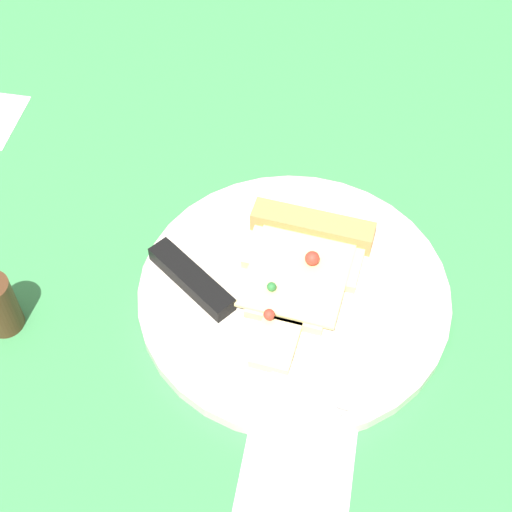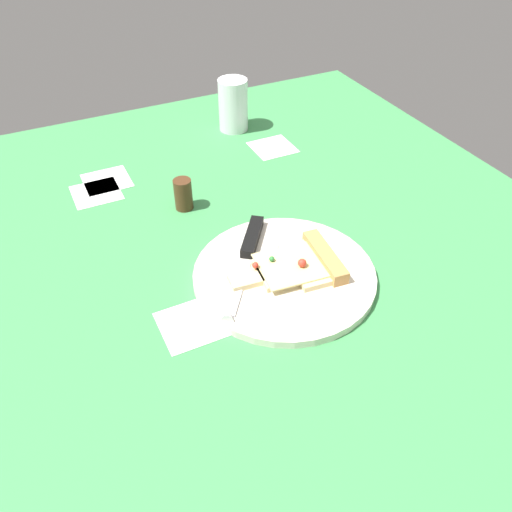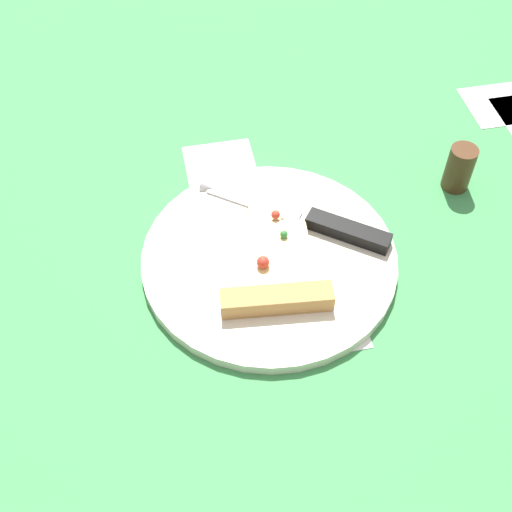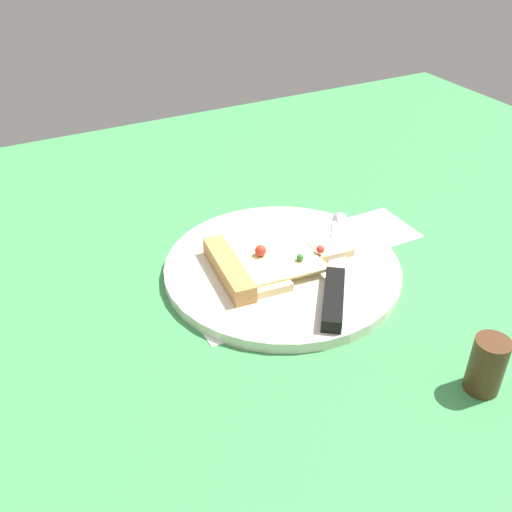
{
  "view_description": "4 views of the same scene",
  "coord_description": "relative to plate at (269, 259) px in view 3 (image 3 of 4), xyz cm",
  "views": [
    {
      "loc": [
        32.92,
        11.33,
        59.96
      ],
      "look_at": [
        -9.6,
        3.5,
        3.95
      ],
      "focal_mm": 54.02,
      "sensor_mm": 36.0,
      "label": 1
    },
    {
      "loc": [
        22.78,
        61.12,
        57.23
      ],
      "look_at": [
        -5.01,
        3.83,
        3.25
      ],
      "focal_mm": 36.85,
      "sensor_mm": 36.0,
      "label": 2
    },
    {
      "loc": [
        -54.95,
        18.25,
        60.4
      ],
      "look_at": [
        -10.01,
        9.23,
        3.69
      ],
      "focal_mm": 46.98,
      "sensor_mm": 36.0,
      "label": 3
    },
    {
      "loc": [
        -38.59,
        -43.64,
        42.47
      ],
      "look_at": [
        -10.82,
        9.62,
        1.96
      ],
      "focal_mm": 41.02,
      "sensor_mm": 36.0,
      "label": 4
    }
  ],
  "objects": [
    {
      "name": "knife",
      "position": [
        3.83,
        -5.85,
        1.28
      ],
      "size": [
        15.96,
        20.55,
        2.45
      ],
      "rotation": [
        0.0,
        0.0,
        5.65
      ],
      "color": "silver",
      "rests_on": "plate"
    },
    {
      "name": "pizza_slice",
      "position": [
        -2.6,
        0.26,
        1.47
      ],
      "size": [
        18.1,
        12.2,
        2.69
      ],
      "rotation": [
        0.0,
        0.0,
        4.61
      ],
      "color": "beige",
      "rests_on": "plate"
    },
    {
      "name": "plate",
      "position": [
        0.0,
        0.0,
        0.0
      ],
      "size": [
        29.13,
        29.13,
        1.36
      ],
      "primitive_type": "cylinder",
      "color": "silver",
      "rests_on": "ground_plane"
    },
    {
      "name": "pepper_shaker",
      "position": [
        7.63,
        -25.62,
        2.34
      ],
      "size": [
        3.37,
        3.37,
        6.03
      ],
      "primitive_type": "cylinder",
      "color": "#4C2D19",
      "rests_on": "ground_plane"
    },
    {
      "name": "ground_plane",
      "position": [
        8.34,
        -7.37,
        -2.18
      ],
      "size": [
        128.71,
        128.71,
        3.0
      ],
      "color": "#3D8C4C",
      "rests_on": "ground"
    }
  ]
}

